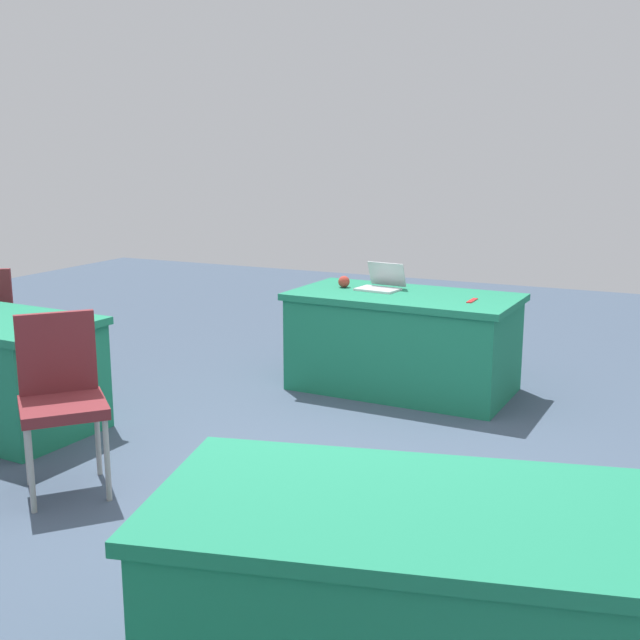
# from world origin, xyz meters

# --- Properties ---
(ground_plane) EXTENTS (14.40, 14.40, 0.00)m
(ground_plane) POSITION_xyz_m (0.00, 0.00, 0.00)
(ground_plane) COLOR #3D4C60
(table_foreground) EXTENTS (1.74, 0.96, 0.76)m
(table_foreground) POSITION_xyz_m (0.19, -1.91, 0.38)
(table_foreground) COLOR #1E7A56
(table_foreground) RESTS_ON ground
(table_back_left) EXTENTS (2.02, 1.28, 0.76)m
(table_back_left) POSITION_xyz_m (-1.18, 1.55, 0.38)
(table_back_left) COLOR #1E7A56
(table_back_left) RESTS_ON ground
(chair_aisle) EXTENTS (0.62, 0.62, 0.97)m
(chair_aisle) POSITION_xyz_m (1.25, 0.64, 0.56)
(chair_aisle) COLOR #9E9993
(chair_aisle) RESTS_ON ground
(laptop_silver) EXTENTS (0.35, 0.33, 0.21)m
(laptop_silver) POSITION_xyz_m (0.43, -2.00, 0.80)
(laptop_silver) COLOR silver
(laptop_silver) RESTS_ON table_foreground
(yarn_ball) EXTENTS (0.09, 0.09, 0.09)m
(yarn_ball) POSITION_xyz_m (0.73, -1.97, 0.80)
(yarn_ball) COLOR #B2382D
(yarn_ball) RESTS_ON table_foreground
(scissors_red) EXTENTS (0.04, 0.18, 0.01)m
(scissors_red) POSITION_xyz_m (-0.35, -1.83, 0.76)
(scissors_red) COLOR red
(scissors_red) RESTS_ON table_foreground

